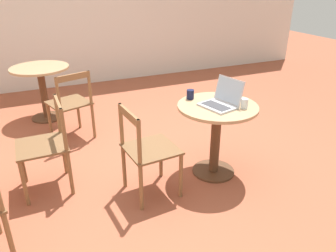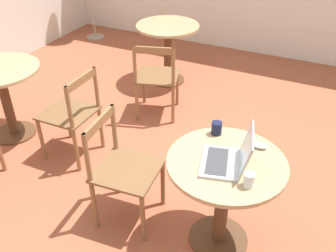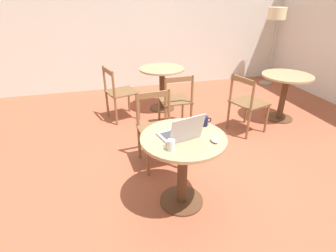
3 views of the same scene
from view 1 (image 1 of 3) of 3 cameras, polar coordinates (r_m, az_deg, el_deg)
name	(u,v)px [view 1 (image 1 of 3)]	position (r m, az deg, el deg)	size (l,w,h in m)	color
ground_plane	(152,164)	(3.58, -2.80, -6.68)	(16.00, 16.00, 0.00)	#9E5138
wall_side	(83,7)	(6.20, -14.58, 19.35)	(0.06, 9.40, 2.70)	silver
cafe_table_near	(216,124)	(3.23, 8.44, 0.40)	(0.77, 0.77, 0.74)	#51331E
cafe_table_mid	(42,81)	(4.83, -21.16, 7.35)	(0.77, 0.77, 0.74)	#51331E
chair_near_back	(147,151)	(2.92, -3.69, -4.34)	(0.48, 0.48, 0.86)	brown
chair_mid_left	(71,105)	(4.12, -16.59, 3.60)	(0.55, 0.55, 0.86)	brown
chair_far_front	(47,146)	(3.20, -20.39, -3.23)	(0.45, 0.45, 0.86)	brown
laptop	(221,101)	(3.12, 9.25, 4.34)	(0.38, 0.37, 0.25)	#B7B7BC
mouse	(219,94)	(3.40, 8.81, 5.51)	(0.06, 0.10, 0.03)	#B7B7BC
mug	(190,94)	(3.27, 3.88, 5.53)	(0.11, 0.07, 0.09)	#141938
drinking_glass	(244,103)	(3.11, 13.16, 3.84)	(0.07, 0.07, 0.09)	silver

